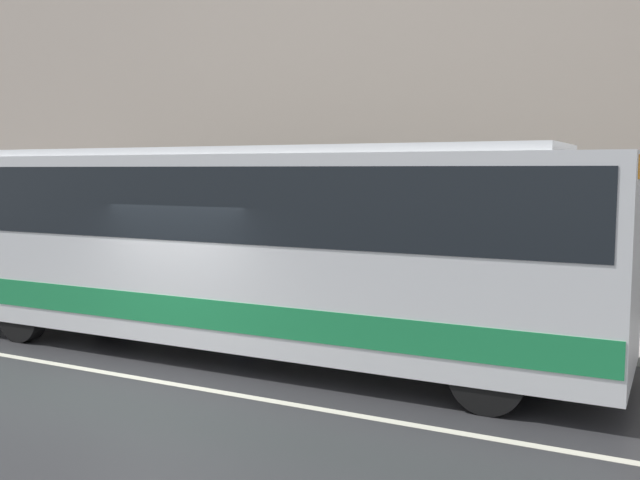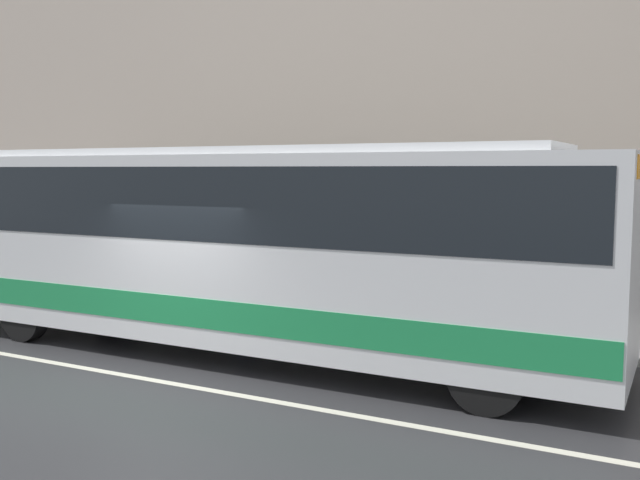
{
  "view_description": "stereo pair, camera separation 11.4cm",
  "coord_description": "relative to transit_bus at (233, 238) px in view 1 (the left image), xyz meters",
  "views": [
    {
      "loc": [
        6.79,
        -7.84,
        3.05
      ],
      "look_at": [
        1.81,
        1.93,
        1.95
      ],
      "focal_mm": 40.0,
      "sensor_mm": 36.0,
      "label": 1
    },
    {
      "loc": [
        6.89,
        -7.79,
        3.05
      ],
      "look_at": [
        1.81,
        1.93,
        1.95
      ],
      "focal_mm": 40.0,
      "sensor_mm": 36.0,
      "label": 2
    }
  ],
  "objects": [
    {
      "name": "ground_plane",
      "position": [
        -0.2,
        -1.93,
        -1.91
      ],
      "size": [
        60.0,
        60.0,
        0.0
      ],
      "primitive_type": "plane",
      "color": "#2D2D30"
    },
    {
      "name": "sidewalk",
      "position": [
        -0.2,
        3.66,
        -1.84
      ],
      "size": [
        60.0,
        3.19,
        0.13
      ],
      "color": "#A09E99",
      "rests_on": "ground_plane"
    },
    {
      "name": "building_facade",
      "position": [
        -0.2,
        5.4,
        4.0
      ],
      "size": [
        60.0,
        0.35,
        12.22
      ],
      "color": "#B7A899",
      "rests_on": "ground_plane"
    },
    {
      "name": "lane_stripe",
      "position": [
        -0.2,
        -1.93,
        -1.9
      ],
      "size": [
        54.0,
        0.14,
        0.01
      ],
      "color": "beige",
      "rests_on": "ground_plane"
    },
    {
      "name": "transit_bus",
      "position": [
        0.0,
        0.0,
        0.0
      ],
      "size": [
        12.28,
        2.56,
        3.38
      ],
      "color": "white",
      "rests_on": "ground_plane"
    },
    {
      "name": "pedestrian_waiting",
      "position": [
        -2.22,
        3.57,
        -1.07
      ],
      "size": [
        0.36,
        0.36,
        1.55
      ],
      "color": "navy",
      "rests_on": "sidewalk"
    }
  ]
}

